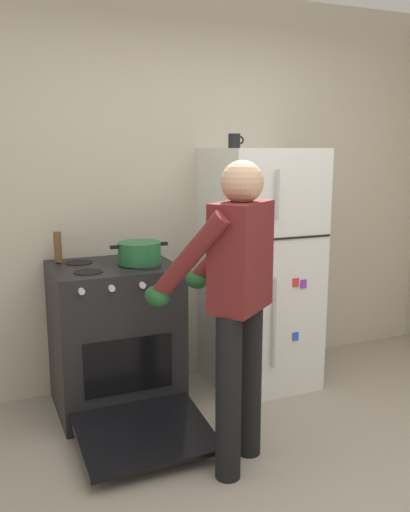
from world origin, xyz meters
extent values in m
cube|color=beige|center=(0.00, 1.95, 1.35)|extent=(6.00, 0.10, 2.70)
cube|color=white|center=(0.47, 1.57, 0.83)|extent=(0.68, 0.68, 1.65)
cube|color=black|center=(0.47, 1.23, 1.09)|extent=(0.67, 0.01, 0.01)
cylinder|color=#B7B7BC|center=(0.38, 1.20, 0.55)|extent=(0.02, 0.02, 0.60)
cylinder|color=#B7B7BC|center=(0.38, 1.20, 1.37)|extent=(0.02, 0.02, 0.31)
cube|color=purple|center=(0.61, 1.22, 0.78)|extent=(0.04, 0.01, 0.06)
cube|color=red|center=(0.55, 1.22, 0.80)|extent=(0.04, 0.01, 0.06)
cube|color=blue|center=(0.56, 1.22, 0.42)|extent=(0.04, 0.01, 0.06)
cube|color=black|center=(-0.57, 1.57, 0.47)|extent=(0.76, 0.64, 0.94)
cube|color=black|center=(-0.57, 1.25, 0.39)|extent=(0.53, 0.01, 0.34)
cylinder|color=black|center=(-0.75, 1.43, 0.94)|extent=(0.17, 0.17, 0.01)
cylinder|color=black|center=(-0.39, 1.43, 0.94)|extent=(0.17, 0.17, 0.01)
cylinder|color=black|center=(-0.75, 1.71, 0.94)|extent=(0.17, 0.17, 0.01)
cylinder|color=black|center=(-0.39, 1.71, 0.94)|extent=(0.17, 0.17, 0.01)
cylinder|color=silver|center=(-0.83, 1.23, 0.88)|extent=(0.04, 0.03, 0.04)
cylinder|color=silver|center=(-0.66, 1.23, 0.88)|extent=(0.04, 0.03, 0.04)
cylinder|color=silver|center=(-0.48, 1.23, 0.88)|extent=(0.04, 0.03, 0.04)
cylinder|color=silver|center=(-0.31, 1.23, 0.88)|extent=(0.04, 0.03, 0.04)
cube|color=black|center=(-0.57, 0.95, 0.11)|extent=(0.72, 0.60, 0.10)
cylinder|color=black|center=(-0.25, 0.56, 0.43)|extent=(0.13, 0.13, 0.86)
cylinder|color=black|center=(-0.05, 0.72, 0.43)|extent=(0.13, 0.13, 0.86)
cube|color=maroon|center=(-0.15, 0.64, 1.13)|extent=(0.41, 0.38, 0.54)
sphere|color=tan|center=(-0.15, 0.64, 1.49)|extent=(0.21, 0.21, 0.21)
sphere|color=#4B4B4B|center=(-0.15, 0.64, 1.46)|extent=(0.15, 0.15, 0.15)
cylinder|color=maroon|center=(-0.42, 0.66, 1.14)|extent=(0.34, 0.40, 0.48)
cylinder|color=maroon|center=(-0.11, 0.91, 1.14)|extent=(0.34, 0.40, 0.48)
ellipsoid|color=#1E5123|center=(-0.53, 0.80, 0.93)|extent=(0.12, 0.18, 0.10)
ellipsoid|color=#1E5123|center=(-0.22, 1.05, 0.93)|extent=(0.12, 0.18, 0.10)
cylinder|color=#236638|center=(-0.41, 1.52, 1.01)|extent=(0.27, 0.27, 0.14)
cube|color=black|center=(-0.57, 1.52, 1.06)|extent=(0.05, 0.03, 0.02)
cube|color=black|center=(-0.25, 1.52, 1.06)|extent=(0.05, 0.03, 0.02)
cylinder|color=black|center=(0.29, 1.62, 1.70)|extent=(0.08, 0.08, 0.10)
torus|color=black|center=(0.33, 1.62, 1.70)|extent=(0.06, 0.01, 0.06)
cylinder|color=brown|center=(-0.87, 1.77, 1.04)|extent=(0.05, 0.05, 0.19)
camera|label=1|loc=(-1.36, -1.75, 1.66)|focal=38.76mm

